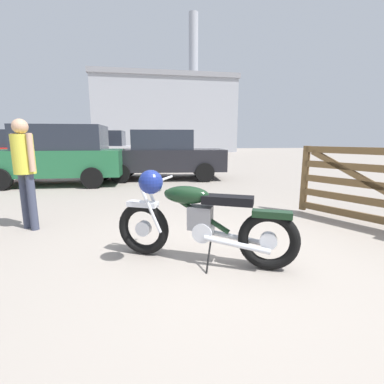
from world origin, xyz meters
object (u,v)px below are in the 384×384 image
object	(u,v)px
silver_sedan_mid	(2,150)
blue_hatchback_right	(163,155)
vintage_motorcycle	(197,220)
red_hatchback_near	(103,149)
dark_sedan_left	(59,155)
bystander	(24,163)

from	to	relation	value
silver_sedan_mid	blue_hatchback_right	world-z (taller)	silver_sedan_mid
vintage_motorcycle	red_hatchback_near	world-z (taller)	red_hatchback_near
vintage_motorcycle	silver_sedan_mid	bearing A→B (deg)	-30.61
vintage_motorcycle	blue_hatchback_right	distance (m)	6.76
vintage_motorcycle	blue_hatchback_right	xyz separation A→B (m)	(-0.13, 6.75, 0.34)
red_hatchback_near	silver_sedan_mid	bearing A→B (deg)	-150.93
dark_sedan_left	blue_hatchback_right	bearing A→B (deg)	-164.38
vintage_motorcycle	bystander	world-z (taller)	bystander
silver_sedan_mid	blue_hatchback_right	xyz separation A→B (m)	(6.40, -2.47, -0.10)
vintage_motorcycle	bystander	size ratio (longest dim) A/B	1.17
bystander	silver_sedan_mid	distance (m)	8.77
bystander	dark_sedan_left	size ratio (longest dim) A/B	0.42
red_hatchback_near	vintage_motorcycle	bearing A→B (deg)	-73.83
bystander	blue_hatchback_right	xyz separation A→B (m)	(2.23, 5.25, -0.18)
bystander	red_hatchback_near	world-z (taller)	red_hatchback_near
silver_sedan_mid	red_hatchback_near	world-z (taller)	red_hatchback_near
bystander	silver_sedan_mid	world-z (taller)	silver_sedan_mid
silver_sedan_mid	red_hatchback_near	size ratio (longest dim) A/B	1.23
dark_sedan_left	silver_sedan_mid	bearing A→B (deg)	-45.27
bystander	red_hatchback_near	bearing A→B (deg)	-140.90
red_hatchback_near	dark_sedan_left	bearing A→B (deg)	-92.69
dark_sedan_left	red_hatchback_near	bearing A→B (deg)	-93.59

